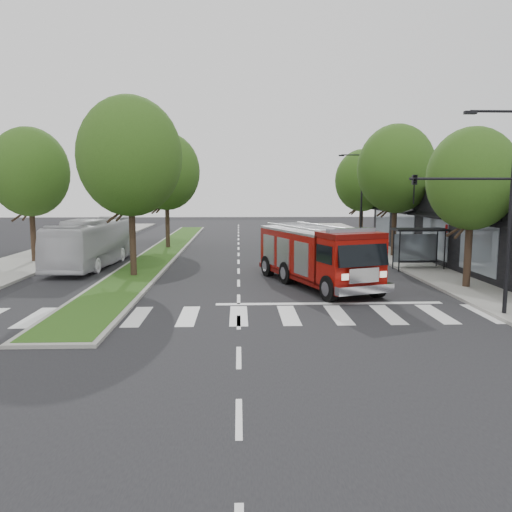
# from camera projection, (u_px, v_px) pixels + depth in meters

# --- Properties ---
(ground) EXTENTS (140.00, 140.00, 0.00)m
(ground) POSITION_uv_depth(u_px,v_px,m) (239.00, 299.00, 22.83)
(ground) COLOR black
(ground) RESTS_ON ground
(sidewalk_right) EXTENTS (5.00, 80.00, 0.15)m
(sidewalk_right) POSITION_uv_depth(u_px,v_px,m) (426.00, 264.00, 33.16)
(sidewalk_right) COLOR gray
(sidewalk_right) RESTS_ON ground
(sidewalk_left) EXTENTS (5.00, 80.00, 0.15)m
(sidewalk_left) POSITION_uv_depth(u_px,v_px,m) (14.00, 266.00, 32.22)
(sidewalk_left) COLOR gray
(sidewalk_left) RESTS_ON ground
(median) EXTENTS (3.00, 50.00, 0.15)m
(median) POSITION_uv_depth(u_px,v_px,m) (165.00, 251.00, 40.44)
(median) COLOR gray
(median) RESTS_ON ground
(storefront_row) EXTENTS (8.00, 30.00, 5.00)m
(storefront_row) POSITION_uv_depth(u_px,v_px,m) (495.00, 228.00, 33.00)
(storefront_row) COLOR black
(storefront_row) RESTS_ON ground
(bus_shelter) EXTENTS (3.20, 1.60, 2.61)m
(bus_shelter) POSITION_uv_depth(u_px,v_px,m) (418.00, 237.00, 31.02)
(bus_shelter) COLOR black
(bus_shelter) RESTS_ON ground
(tree_right_near) EXTENTS (4.40, 4.40, 8.05)m
(tree_right_near) POSITION_uv_depth(u_px,v_px,m) (472.00, 179.00, 24.49)
(tree_right_near) COLOR black
(tree_right_near) RESTS_ON ground
(tree_right_mid) EXTENTS (5.60, 5.60, 9.72)m
(tree_right_mid) POSITION_uv_depth(u_px,v_px,m) (396.00, 169.00, 36.24)
(tree_right_mid) COLOR black
(tree_right_mid) RESTS_ON ground
(tree_right_far) EXTENTS (5.00, 5.00, 8.73)m
(tree_right_far) POSITION_uv_depth(u_px,v_px,m) (362.00, 181.00, 46.24)
(tree_right_far) COLOR black
(tree_right_far) RESTS_ON ground
(tree_median_near) EXTENTS (5.80, 5.80, 10.16)m
(tree_median_near) POSITION_uv_depth(u_px,v_px,m) (130.00, 157.00, 27.67)
(tree_median_near) COLOR black
(tree_median_near) RESTS_ON ground
(tree_median_far) EXTENTS (5.60, 5.60, 9.72)m
(tree_median_far) POSITION_uv_depth(u_px,v_px,m) (166.00, 172.00, 41.58)
(tree_median_far) COLOR black
(tree_median_far) RESTS_ON ground
(tree_left_mid) EXTENTS (5.20, 5.20, 9.16)m
(tree_left_mid) POSITION_uv_depth(u_px,v_px,m) (29.00, 172.00, 33.42)
(tree_left_mid) COLOR black
(tree_left_mid) RESTS_ON ground
(streetlight_right_near) EXTENTS (4.08, 0.22, 8.00)m
(streetlight_right_near) POSITION_uv_depth(u_px,v_px,m) (489.00, 198.00, 19.08)
(streetlight_right_near) COLOR black
(streetlight_right_near) RESTS_ON ground
(streetlight_right_far) EXTENTS (2.11, 0.20, 8.00)m
(streetlight_right_far) POSITION_uv_depth(u_px,v_px,m) (360.00, 196.00, 42.41)
(streetlight_right_far) COLOR black
(streetlight_right_far) RESTS_ON ground
(fire_engine) EXTENTS (5.70, 9.76, 3.25)m
(fire_engine) POSITION_uv_depth(u_px,v_px,m) (316.00, 256.00, 25.96)
(fire_engine) COLOR #520704
(fire_engine) RESTS_ON ground
(city_bus) EXTENTS (3.25, 11.29, 3.11)m
(city_bus) POSITION_uv_depth(u_px,v_px,m) (93.00, 243.00, 32.65)
(city_bus) COLOR silver
(city_bus) RESTS_ON ground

